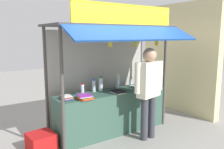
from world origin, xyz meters
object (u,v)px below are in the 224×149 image
(banana_bunch_inner_right, at_px, (135,43))
(banana_bunch_leftmost, at_px, (110,43))
(banana_bunch_inner_left, at_px, (157,42))
(water_bottle_left, at_px, (131,82))
(vendor_person, at_px, (149,85))
(water_bottle_center, at_px, (101,84))
(water_bottle_far_right, at_px, (94,86))
(water_bottle_front_left, at_px, (118,82))
(water_bottle_right, at_px, (82,90))
(magazine_stack_front_right, at_px, (66,98))
(magazine_stack_rear_center, at_px, (85,97))
(plastic_crate, at_px, (41,142))
(water_bottle_mid_left, at_px, (147,80))
(magazine_stack_back_left, at_px, (138,87))
(magazine_stack_far_left, at_px, (118,92))

(banana_bunch_inner_right, bearing_deg, banana_bunch_leftmost, -179.66)
(banana_bunch_inner_left, bearing_deg, water_bottle_left, 111.46)
(banana_bunch_inner_left, xyz_separation_m, vendor_person, (-0.43, -0.26, -0.79))
(water_bottle_center, xyz_separation_m, banana_bunch_inner_left, (0.99, -0.57, 0.85))
(water_bottle_far_right, relative_size, banana_bunch_leftmost, 0.96)
(banana_bunch_inner_left, bearing_deg, water_bottle_front_left, 132.74)
(water_bottle_left, height_order, banana_bunch_leftmost, banana_bunch_leftmost)
(banana_bunch_inner_right, bearing_deg, vendor_person, -64.95)
(water_bottle_right, height_order, magazine_stack_front_right, water_bottle_right)
(magazine_stack_rear_center, height_order, plastic_crate, magazine_stack_rear_center)
(water_bottle_mid_left, bearing_deg, magazine_stack_back_left, -166.17)
(water_bottle_left, distance_m, plastic_crate, 2.25)
(water_bottle_far_right, relative_size, magazine_stack_rear_center, 0.88)
(vendor_person, bearing_deg, water_bottle_far_right, -63.98)
(magazine_stack_front_right, bearing_deg, magazine_stack_far_left, -6.35)
(magazine_stack_back_left, bearing_deg, banana_bunch_inner_left, -61.94)
(water_bottle_mid_left, height_order, banana_bunch_inner_left, banana_bunch_inner_left)
(water_bottle_far_right, height_order, banana_bunch_inner_left, banana_bunch_inner_left)
(banana_bunch_inner_right, distance_m, vendor_person, 0.84)
(banana_bunch_leftmost, height_order, plastic_crate, banana_bunch_leftmost)
(magazine_stack_back_left, distance_m, plastic_crate, 2.25)
(magazine_stack_front_right, distance_m, magazine_stack_far_left, 1.07)
(water_bottle_far_right, relative_size, plastic_crate, 0.60)
(banana_bunch_inner_left, xyz_separation_m, banana_bunch_leftmost, (-1.13, 0.00, 0.01))
(water_bottle_right, xyz_separation_m, magazine_stack_back_left, (1.29, -0.11, -0.09))
(water_bottle_right, bearing_deg, plastic_crate, -178.59)
(water_bottle_center, relative_size, banana_bunch_inner_left, 1.09)
(banana_bunch_inner_left, bearing_deg, magazine_stack_rear_center, 172.76)
(magazine_stack_rear_center, xyz_separation_m, vendor_person, (1.12, -0.46, 0.16))
(plastic_crate, bearing_deg, magazine_stack_rear_center, -16.95)
(magazine_stack_back_left, distance_m, vendor_person, 0.68)
(magazine_stack_rear_center, bearing_deg, water_bottle_center, 33.24)
(magazine_stack_front_right, relative_size, banana_bunch_leftmost, 0.89)
(water_bottle_front_left, bearing_deg, water_bottle_left, -6.26)
(water_bottle_right, bearing_deg, water_bottle_far_right, 25.46)
(magazine_stack_back_left, bearing_deg, water_bottle_front_left, 145.80)
(banana_bunch_leftmost, bearing_deg, banana_bunch_inner_left, -0.00)
(magazine_stack_front_right, xyz_separation_m, banana_bunch_leftmost, (0.71, -0.36, 0.97))
(water_bottle_front_left, distance_m, plastic_crate, 1.96)
(water_bottle_far_right, distance_m, vendor_person, 1.12)
(water_bottle_center, xyz_separation_m, water_bottle_front_left, (0.45, 0.02, -0.01))
(water_bottle_right, bearing_deg, water_bottle_front_left, 8.39)
(water_bottle_mid_left, distance_m, banana_bunch_inner_right, 1.20)
(water_bottle_mid_left, xyz_separation_m, magazine_stack_far_left, (-0.94, -0.19, -0.10))
(magazine_stack_rear_center, relative_size, magazine_stack_far_left, 0.99)
(water_bottle_center, height_order, magazine_stack_back_left, water_bottle_center)
(water_bottle_mid_left, height_order, plastic_crate, water_bottle_mid_left)
(water_bottle_center, xyz_separation_m, magazine_stack_rear_center, (-0.56, -0.37, -0.10))
(water_bottle_far_right, distance_m, magazine_stack_front_right, 0.76)
(water_bottle_mid_left, xyz_separation_m, vendor_person, (-0.59, -0.69, 0.08))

